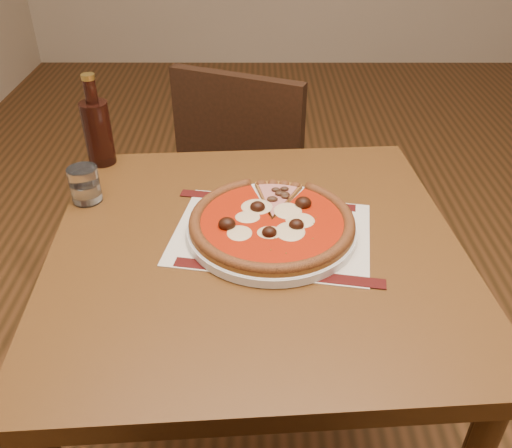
{
  "coord_description": "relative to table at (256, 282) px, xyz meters",
  "views": [
    {
      "loc": [
        -0.78,
        -1.3,
        1.38
      ],
      "look_at": [
        -0.78,
        -0.42,
        0.78
      ],
      "focal_mm": 38.0,
      "sensor_mm": 36.0,
      "label": 1
    }
  ],
  "objects": [
    {
      "name": "water_glass",
      "position": [
        -0.37,
        0.16,
        0.14
      ],
      "size": [
        0.08,
        0.08,
        0.08
      ],
      "primitive_type": "cylinder",
      "rotation": [
        0.0,
        0.0,
        -0.18
      ],
      "color": "white",
      "rests_on": "table"
    },
    {
      "name": "pizza",
      "position": [
        0.03,
        0.03,
        0.13
      ],
      "size": [
        0.33,
        0.33,
        0.04
      ],
      "color": "#966124",
      "rests_on": "plate"
    },
    {
      "name": "bottle",
      "position": [
        -0.38,
        0.34,
        0.19
      ],
      "size": [
        0.07,
        0.07,
        0.22
      ],
      "color": "black",
      "rests_on": "table"
    },
    {
      "name": "table",
      "position": [
        0.0,
        0.0,
        0.0
      ],
      "size": [
        0.85,
        0.85,
        0.75
      ],
      "rotation": [
        0.0,
        0.0,
        0.07
      ],
      "color": "brown",
      "rests_on": "ground"
    },
    {
      "name": "ham_slice",
      "position": [
        0.05,
        0.11,
        0.13
      ],
      "size": [
        0.11,
        0.15,
        0.02
      ],
      "rotation": [
        0.0,
        0.0,
        1.45
      ],
      "color": "#966124",
      "rests_on": "plate"
    },
    {
      "name": "placemat",
      "position": [
        0.03,
        0.03,
        0.1
      ],
      "size": [
        0.43,
        0.34,
        0.0
      ],
      "primitive_type": "cube",
      "rotation": [
        0.0,
        0.0,
        -0.17
      ],
      "color": "beige",
      "rests_on": "table"
    },
    {
      "name": "chair_far",
      "position": [
        -0.02,
        0.72,
        -0.15
      ],
      "size": [
        0.54,
        0.54,
        0.87
      ],
      "rotation": [
        0.0,
        0.0,
        2.74
      ],
      "color": "black",
      "rests_on": "ground"
    },
    {
      "name": "plate",
      "position": [
        0.03,
        0.03,
        0.11
      ],
      "size": [
        0.34,
        0.34,
        0.02
      ],
      "primitive_type": "cylinder",
      "color": "white",
      "rests_on": "placemat"
    }
  ]
}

